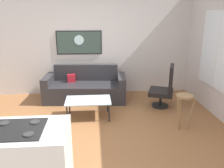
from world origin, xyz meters
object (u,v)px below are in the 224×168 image
at_px(coffee_table, 88,101).
at_px(wall_painting, 79,43).
at_px(couch, 85,88).
at_px(bar_stool, 184,103).
at_px(armchair, 165,88).

xyz_separation_m(coffee_table, wall_painting, (-0.23, 1.55, 1.02)).
height_order(couch, bar_stool, couch).
height_order(couch, wall_painting, wall_painting).
relative_size(coffee_table, armchair, 0.93).
relative_size(couch, wall_painting, 1.76).
distance_m(couch, coffee_table, 1.06).
xyz_separation_m(armchair, bar_stool, (0.04, -1.04, 0.05)).
bearing_deg(coffee_table, wall_painting, 98.39).
bearing_deg(armchair, bar_stool, -87.75).
bearing_deg(bar_stool, wall_painting, 132.94).
height_order(armchair, wall_painting, wall_painting).
xyz_separation_m(couch, bar_stool, (1.88, -1.67, 0.22)).
bearing_deg(coffee_table, couch, 94.99).
distance_m(coffee_table, wall_painting, 1.87).
distance_m(armchair, bar_stool, 1.04).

